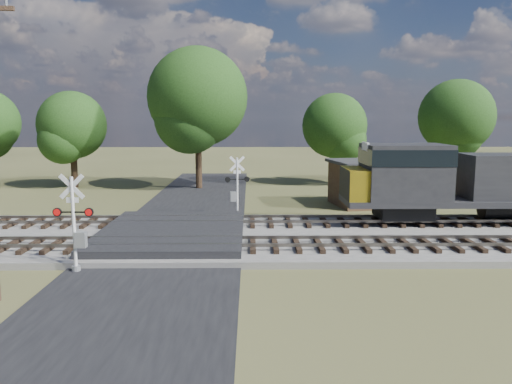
{
  "coord_description": "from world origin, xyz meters",
  "views": [
    {
      "loc": [
        3.88,
        -23.97,
        6.09
      ],
      "look_at": [
        4.18,
        2.0,
        2.21
      ],
      "focal_mm": 35.0,
      "sensor_mm": 36.0,
      "label": 1
    }
  ],
  "objects": [
    {
      "name": "ground",
      "position": [
        0.0,
        0.0,
        0.0
      ],
      "size": [
        160.0,
        160.0,
        0.0
      ],
      "primitive_type": "plane",
      "color": "#434525",
      "rests_on": "ground"
    },
    {
      "name": "road",
      "position": [
        0.0,
        0.0,
        0.04
      ],
      "size": [
        7.0,
        60.0,
        0.08
      ],
      "primitive_type": "cube",
      "color": "black",
      "rests_on": "ground"
    },
    {
      "name": "track_near",
      "position": [
        3.12,
        -2.0,
        0.41
      ],
      "size": [
        140.0,
        2.6,
        0.33
      ],
      "color": "black",
      "rests_on": "ballast_bed"
    },
    {
      "name": "track_far",
      "position": [
        3.12,
        3.0,
        0.41
      ],
      "size": [
        140.0,
        2.6,
        0.33
      ],
      "color": "black",
      "rests_on": "ballast_bed"
    },
    {
      "name": "crossing_signal_near",
      "position": [
        -2.95,
        -4.8,
        1.64
      ],
      "size": [
        1.59,
        0.34,
        3.95
      ],
      "rotation": [
        0.0,
        0.0,
        -0.03
      ],
      "color": "silver",
      "rests_on": "ground"
    },
    {
      "name": "treeline",
      "position": [
        12.05,
        19.84,
        6.56
      ],
      "size": [
        85.1,
        11.46,
        11.99
      ],
      "color": "black",
      "rests_on": "ground"
    },
    {
      "name": "crossing_signal_far",
      "position": [
        3.01,
        6.32,
        1.58
      ],
      "size": [
        1.52,
        0.4,
        3.79
      ],
      "rotation": [
        0.0,
        0.0,
        3.33
      ],
      "color": "silver",
      "rests_on": "ground"
    },
    {
      "name": "equipment_shed",
      "position": [
        11.99,
        10.41,
        1.59
      ],
      "size": [
        5.31,
        5.31,
        3.15
      ],
      "rotation": [
        0.0,
        0.0,
        0.16
      ],
      "color": "#482A1E",
      "rests_on": "ground"
    },
    {
      "name": "ballast_bed",
      "position": [
        10.0,
        0.5,
        0.15
      ],
      "size": [
        140.0,
        10.0,
        0.3
      ],
      "primitive_type": "cube",
      "color": "gray",
      "rests_on": "ground"
    },
    {
      "name": "crossing_panel",
      "position": [
        0.0,
        0.5,
        0.32
      ],
      "size": [
        7.0,
        9.0,
        0.62
      ],
      "primitive_type": "cube",
      "color": "#262628",
      "rests_on": "ground"
    }
  ]
}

